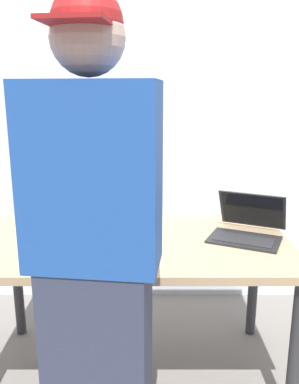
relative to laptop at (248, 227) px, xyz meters
The scene contains 8 objects.
ground_plane 1.01m from the laptop, behind, with size 8.00×8.00×0.00m, color slate.
desk 0.61m from the laptop, behind, with size 1.58×0.85×0.77m.
laptop is the anchor object (origin of this frame).
beer_bottle_green 0.79m from the laptop, behind, with size 0.06×0.06×0.32m.
beer_bottle_amber 0.90m from the laptop, behind, with size 0.07×0.07×0.31m.
beer_bottle_dark 0.78m from the laptop, behind, with size 0.07×0.07×0.33m.
person_figure 1.01m from the laptop, 132.59° to the right, with size 0.44×0.33×1.79m.
back_wall 1.15m from the laptop, 124.72° to the left, with size 6.00×0.10×2.60m, color silver.
Camera 1 is at (0.09, -1.90, 1.49)m, focal length 37.36 mm.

